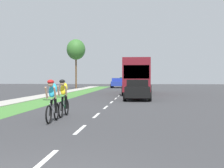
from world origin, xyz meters
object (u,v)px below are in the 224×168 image
sedan_black (137,90)px  suv_dark_green (124,81)px  bus_maroon (137,75)px  cyclist_trailing (64,97)px  street_tree_far (76,50)px  cyclist_lead (52,100)px  pickup_blue (118,83)px

sedan_black → suv_dark_green: bearing=94.1°
bus_maroon → cyclist_trailing: bearing=-98.4°
suv_dark_green → street_tree_far: bearing=-109.0°
sedan_black → bus_maroon: bearing=90.7°
cyclist_lead → street_tree_far: street_tree_far is taller
sedan_black → street_tree_far: 25.58m
cyclist_trailing → suv_dark_green: suv_dark_green is taller
cyclist_lead → bus_maroon: (2.96, 21.73, 1.17)m
bus_maroon → suv_dark_green: bearing=95.2°
cyclist_trailing → sedan_black: 10.71m
cyclist_lead → sedan_black: (3.08, 11.93, -0.04)m
suv_dark_green → bus_maroon: bearing=-84.8°
cyclist_trailing → sedan_black: size_ratio=0.40×
suv_dark_green → street_tree_far: 20.36m
street_tree_far → pickup_blue: bearing=43.2°
pickup_blue → street_tree_far: bearing=-136.8°
pickup_blue → suv_dark_green: suv_dark_green is taller
cyclist_trailing → cyclist_lead: bearing=-90.2°
cyclist_trailing → suv_dark_green: 52.13m
cyclist_lead → suv_dark_green: suv_dark_green is taller
cyclist_lead → street_tree_far: bearing=100.3°
bus_maroon → suv_dark_green: 32.21m
cyclist_trailing → pickup_blue: pickup_blue is taller
sedan_black → suv_dark_green: 41.98m
sedan_black → bus_maroon: bus_maroon is taller
cyclist_trailing → street_tree_far: street_tree_far is taller
cyclist_trailing → sedan_black: cyclist_trailing is taller
sedan_black → street_tree_far: street_tree_far is taller
cyclist_lead → cyclist_trailing: size_ratio=1.00×
sedan_black → bus_maroon: 9.88m
bus_maroon → street_tree_far: (-9.33, 13.40, 3.96)m
street_tree_far → cyclist_lead: bearing=-79.7°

